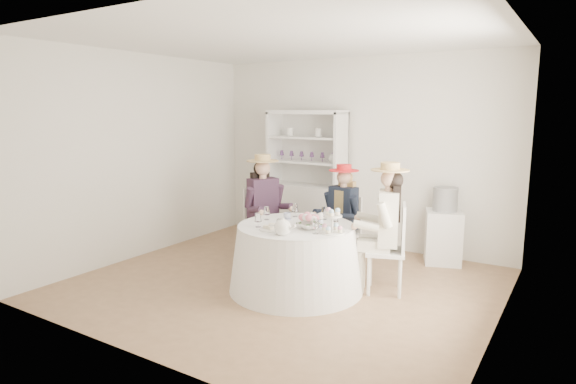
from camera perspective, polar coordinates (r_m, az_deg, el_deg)
The scene contains 23 objects.
ground at distance 5.59m, azimuth -0.55°, elevation -10.81°, with size 4.50×4.50×0.00m, color #836041.
ceiling at distance 5.29m, azimuth -0.60°, elevation 17.73°, with size 4.50×4.50×0.00m, color white.
wall_back at distance 7.04m, azimuth 8.26°, elevation 4.61°, with size 4.50×4.50×0.00m, color silver.
wall_front at distance 3.77m, azimuth -17.20°, elevation -0.04°, with size 4.50×4.50×0.00m, color silver.
wall_left at distance 6.75m, azimuth -16.92°, elevation 4.09°, with size 4.50×4.50×0.00m, color silver.
wall_right at distance 4.49m, azimuth 24.38°, elevation 1.04°, with size 4.50×4.50×0.00m, color silver.
tea_table at distance 5.32m, azimuth 0.96°, elevation -7.77°, with size 1.47×1.47×0.73m.
hutch at distance 7.18m, azimuth 2.27°, elevation -0.46°, with size 1.20×0.54×1.96m.
side_table at distance 6.55m, azimuth 17.91°, elevation -5.09°, with size 0.44×0.44×0.69m, color silver.
hatbox at distance 6.44m, azimuth 18.14°, elevation -0.82°, with size 0.31×0.31×0.31m, color black.
guest_left at distance 6.07m, azimuth -2.87°, elevation -1.36°, with size 0.60×0.54×1.42m.
guest_mid at distance 6.01m, azimuth 6.44°, elevation -2.12°, with size 0.49×0.51×1.30m.
guest_right at distance 5.24m, azimuth 11.54°, elevation -3.28°, with size 0.58×0.54×1.42m.
spare_chair at distance 6.67m, azimuth -3.25°, elevation -3.30°, with size 0.47×0.47×0.86m.
teacup_a at distance 5.47m, azimuth -0.09°, elevation -2.93°, with size 0.09×0.09×0.07m, color white.
teacup_b at distance 5.42m, azimuth 3.19°, elevation -3.13°, with size 0.06×0.06×0.06m, color white.
teacup_c at distance 5.14m, azimuth 3.73°, elevation -3.75°, with size 0.09×0.09×0.07m, color white.
flower_bowl at distance 5.04m, azimuth 2.49°, elevation -4.09°, with size 0.23×0.23×0.06m, color white.
flower_arrangement at distance 5.08m, azimuth 2.64°, elevation -3.18°, with size 0.21×0.20×0.08m.
table_teapot at distance 4.79m, azimuth -0.62°, elevation -4.22°, with size 0.24×0.17×0.18m.
sandwich_plate at distance 5.02m, azimuth -1.98°, elevation -4.31°, with size 0.25×0.25×0.06m.
cupcake_stand at distance 4.89m, azimuth 5.27°, elevation -3.81°, with size 0.26×0.26×0.25m.
stemware_set at distance 5.21m, azimuth 0.97°, elevation -3.12°, with size 0.89×0.89×0.15m.
Camera 1 is at (2.82, -4.42, 1.95)m, focal length 30.00 mm.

